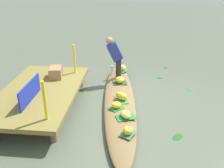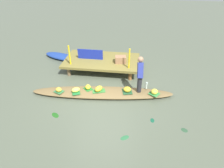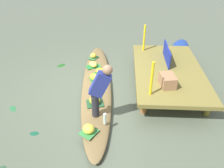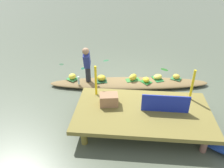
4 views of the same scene
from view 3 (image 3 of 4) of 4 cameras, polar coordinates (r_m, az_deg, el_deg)
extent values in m
plane|color=#535C4A|center=(6.08, -3.86, -1.17)|extent=(40.00, 40.00, 0.00)
cube|color=olive|center=(6.25, 14.08, 3.29)|extent=(3.20, 1.80, 0.10)
cylinder|color=brown|center=(7.39, 6.79, 6.80)|extent=(0.14, 0.14, 0.36)
cylinder|color=#955F2F|center=(5.21, 8.11, -5.56)|extent=(0.14, 0.14, 0.36)
cylinder|color=#835B4C|center=(7.63, 17.70, 6.27)|extent=(0.14, 0.14, 0.36)
cylinder|color=olive|center=(5.54, 23.16, -5.65)|extent=(0.14, 0.14, 0.36)
ellipsoid|color=brown|center=(6.03, -3.90, -0.46)|extent=(5.08, 1.26, 0.18)
ellipsoid|color=navy|center=(8.43, 16.75, 8.50)|extent=(1.95, 1.15, 0.23)
cube|color=#378037|center=(6.08, -4.32, 0.89)|extent=(0.50, 0.37, 0.01)
ellipsoid|color=yellow|center=(6.03, -4.36, 1.69)|extent=(0.33, 0.37, 0.20)
cube|color=#367943|center=(7.31, -4.74, 6.67)|extent=(0.39, 0.36, 0.01)
ellipsoid|color=gold|center=(7.28, -4.76, 7.21)|extent=(0.27, 0.25, 0.16)
cube|color=#227536|center=(6.78, -4.76, 4.45)|extent=(0.40, 0.48, 0.01)
ellipsoid|color=#F9E754|center=(6.74, -4.79, 5.01)|extent=(0.36, 0.32, 0.15)
cube|color=#23512E|center=(5.25, -4.36, -4.86)|extent=(0.41, 0.45, 0.01)
ellipsoid|color=gold|center=(5.20, -4.39, -4.10)|extent=(0.29, 0.27, 0.18)
cube|color=#378542|center=(4.56, -5.90, -12.05)|extent=(0.43, 0.42, 0.01)
ellipsoid|color=yellow|center=(4.49, -5.96, -11.24)|extent=(0.31, 0.31, 0.18)
cube|color=#26752D|center=(6.42, -3.12, 2.81)|extent=(0.40, 0.40, 0.01)
ellipsoid|color=yellow|center=(6.38, -3.14, 3.41)|extent=(0.26, 0.28, 0.16)
cylinder|color=#28282D|center=(4.76, -4.25, -5.29)|extent=(0.16, 0.16, 0.55)
cube|color=navy|center=(4.47, -3.08, -0.09)|extent=(0.23, 0.49, 0.59)
sphere|color=#9E7556|center=(4.30, -1.13, 3.60)|extent=(0.20, 0.20, 0.20)
cylinder|color=silver|center=(4.64, -1.84, -8.79)|extent=(0.06, 0.06, 0.26)
cube|color=#192A9D|center=(6.57, 13.71, 7.45)|extent=(1.09, 0.04, 0.43)
cylinder|color=yellow|center=(7.06, 8.17, 11.50)|extent=(0.06, 0.06, 0.81)
cylinder|color=yellow|center=(4.90, 10.05, 1.32)|extent=(0.06, 0.06, 0.81)
cube|color=#9A6F4D|center=(5.43, 13.91, 0.82)|extent=(0.48, 0.38, 0.28)
ellipsoid|color=#1D5719|center=(7.39, -12.73, 4.65)|extent=(0.34, 0.31, 0.01)
ellipsoid|color=#155036|center=(5.03, -19.09, -11.77)|extent=(0.13, 0.20, 0.01)
ellipsoid|color=#2A683C|center=(5.87, -23.84, -5.72)|extent=(0.30, 0.27, 0.01)
camera|label=1|loc=(10.68, -3.04, 31.56)|focal=40.74mm
camera|label=2|loc=(7.41, -62.45, 23.00)|focal=31.19mm
camera|label=4|loc=(7.48, 56.43, 21.62)|focal=35.77mm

